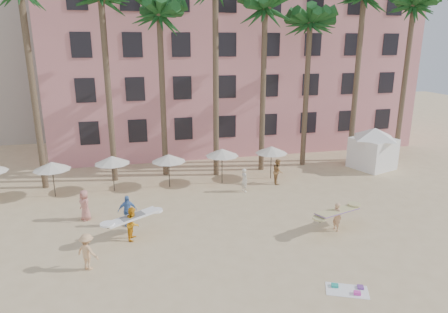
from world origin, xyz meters
TOP-DOWN VIEW (x-y plane):
  - ground at (0.00, 0.00)m, footprint 120.00×120.00m
  - pink_hotel at (7.00, 26.00)m, footprint 35.00×14.00m
  - palm_row at (0.51, 15.00)m, footprint 44.40×5.40m
  - umbrella_row at (-3.00, 12.50)m, footprint 22.50×2.70m
  - cabana at (16.36, 13.21)m, footprint 5.74×5.74m
  - beach_towel at (5.24, -2.29)m, footprint 2.05×1.65m
  - carrier_yellow at (7.61, 3.15)m, footprint 3.20×2.01m
  - carrier_white at (-3.75, 4.74)m, footprint 2.92×1.88m
  - beachgoers at (-1.57, 7.15)m, footprint 14.60×10.38m

SIDE VIEW (x-z plane):
  - ground at x=0.00m, z-range 0.00..0.00m
  - beach_towel at x=5.24m, z-range -0.04..0.10m
  - beachgoers at x=-1.57m, z-range -0.03..1.88m
  - carrier_yellow at x=7.61m, z-range 0.12..1.80m
  - carrier_white at x=-3.75m, z-range 0.06..1.91m
  - cabana at x=16.36m, z-range 0.32..3.82m
  - umbrella_row at x=-3.00m, z-range 0.97..3.69m
  - pink_hotel at x=7.00m, z-range 0.00..16.00m
  - palm_row at x=0.51m, z-range 4.82..21.12m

